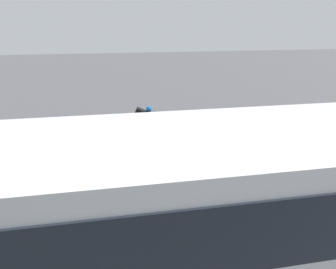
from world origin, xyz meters
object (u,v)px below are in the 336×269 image
(spectator_far_left, at_px, (253,165))
(parked_motorcycle_silver, at_px, (160,208))
(spectator_left, at_px, (224,168))
(stunt_motorcycle, at_px, (141,119))
(spectator_far_right, at_px, (98,182))
(spectator_right, at_px, (149,176))
(spectator_centre, at_px, (184,175))
(tour_bus, at_px, (232,221))

(spectator_far_left, height_order, parked_motorcycle_silver, spectator_far_left)
(spectator_left, relative_size, parked_motorcycle_silver, 0.84)
(parked_motorcycle_silver, relative_size, stunt_motorcycle, 1.01)
(spectator_far_left, height_order, spectator_far_right, spectator_far_left)
(spectator_right, height_order, spectator_far_right, spectator_right)
(spectator_centre, bearing_deg, tour_bus, 92.84)
(spectator_far_right, bearing_deg, spectator_far_left, -178.71)
(tour_bus, height_order, spectator_centre, tour_bus)
(tour_bus, xyz_separation_m, spectator_far_right, (2.35, -2.82, -0.63))
(spectator_far_left, distance_m, spectator_centre, 2.00)
(tour_bus, bearing_deg, parked_motorcycle_silver, -68.19)
(spectator_right, xyz_separation_m, stunt_motorcycle, (-0.37, -6.10, -0.48))
(spectator_centre, bearing_deg, parked_motorcycle_silver, 40.02)
(spectator_far_left, bearing_deg, spectator_centre, 2.22)
(spectator_centre, height_order, spectator_right, spectator_right)
(spectator_right, bearing_deg, spectator_centre, -175.21)
(spectator_right, height_order, parked_motorcycle_silver, spectator_right)
(spectator_far_right, height_order, parked_motorcycle_silver, spectator_far_right)
(spectator_centre, xyz_separation_m, parked_motorcycle_silver, (0.74, 0.62, -0.50))
(spectator_far_right, distance_m, parked_motorcycle_silver, 1.68)
(parked_motorcycle_silver, bearing_deg, spectator_right, -69.80)
(spectator_right, xyz_separation_m, spectator_far_right, (1.27, -0.06, -0.07))
(tour_bus, height_order, spectator_far_left, tour_bus)
(spectator_far_left, distance_m, spectator_right, 2.94)
(spectator_far_left, bearing_deg, tour_bus, 57.52)
(spectator_far_left, bearing_deg, parked_motorcycle_silver, 14.38)
(spectator_left, distance_m, spectator_far_right, 3.36)
(spectator_far_left, xyz_separation_m, spectator_left, (0.85, -0.04, -0.03))
(tour_bus, distance_m, spectator_right, 3.01)
(parked_motorcycle_silver, bearing_deg, tour_bus, 111.81)
(tour_bus, distance_m, spectator_left, 3.18)
(spectator_left, bearing_deg, spectator_far_right, 2.23)
(spectator_left, bearing_deg, spectator_far_left, 177.55)
(tour_bus, relative_size, spectator_left, 6.45)
(spectator_left, xyz_separation_m, spectator_centre, (1.15, 0.11, -0.04))
(spectator_far_left, relative_size, spectator_left, 1.02)
(tour_bus, distance_m, spectator_far_right, 3.72)
(spectator_left, distance_m, spectator_right, 2.10)
(spectator_far_left, distance_m, spectator_left, 0.85)
(spectator_left, bearing_deg, parked_motorcycle_silver, 21.31)
(tour_bus, bearing_deg, spectator_far_left, -122.48)
(spectator_centre, bearing_deg, spectator_far_right, 0.45)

